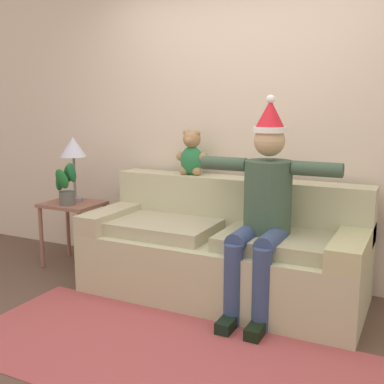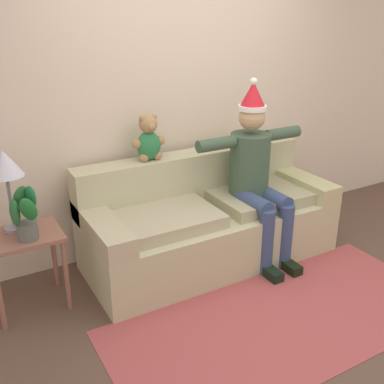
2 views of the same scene
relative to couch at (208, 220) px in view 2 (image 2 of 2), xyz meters
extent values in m
plane|color=brown|center=(0.00, -1.03, -0.35)|extent=(10.00, 10.00, 0.00)
cube|color=beige|center=(0.00, 0.52, 1.00)|extent=(7.00, 0.10, 2.70)
cube|color=#BDBA93|center=(0.00, -0.05, -0.11)|extent=(2.14, 0.88, 0.47)
cube|color=#BFBA95|center=(0.00, 0.27, 0.33)|extent=(2.14, 0.24, 0.42)
cube|color=#BAB08F|center=(-0.96, -0.05, 0.19)|extent=(0.22, 0.88, 0.15)
cube|color=#BFBB86|center=(0.96, -0.05, 0.19)|extent=(0.22, 0.88, 0.15)
cube|color=#B4A98A|center=(-0.48, -0.10, 0.17)|extent=(0.86, 0.62, 0.10)
cube|color=tan|center=(0.48, -0.10, 0.17)|extent=(0.86, 0.62, 0.10)
cylinder|color=#3C5440|center=(0.36, -0.07, 0.48)|extent=(0.34, 0.34, 0.52)
sphere|color=tan|center=(0.36, -0.07, 0.88)|extent=(0.22, 0.22, 0.22)
cylinder|color=white|center=(0.36, -0.07, 0.95)|extent=(0.23, 0.23, 0.04)
cone|color=red|center=(0.36, -0.07, 1.06)|extent=(0.21, 0.21, 0.20)
sphere|color=white|center=(0.36, -0.07, 1.16)|extent=(0.06, 0.06, 0.06)
cylinder|color=#374770|center=(0.26, -0.27, 0.22)|extent=(0.14, 0.40, 0.14)
cylinder|color=#374770|center=(0.26, -0.47, -0.06)|extent=(0.13, 0.13, 0.57)
cube|color=black|center=(0.26, -0.55, -0.31)|extent=(0.10, 0.24, 0.08)
cylinder|color=#374770|center=(0.46, -0.27, 0.22)|extent=(0.14, 0.40, 0.14)
cylinder|color=#374770|center=(0.46, -0.47, -0.06)|extent=(0.13, 0.13, 0.57)
cube|color=black|center=(0.46, -0.55, -0.31)|extent=(0.10, 0.24, 0.08)
cylinder|color=#3C5440|center=(0.02, -0.07, 0.70)|extent=(0.34, 0.10, 0.10)
cylinder|color=#3C5440|center=(0.70, -0.07, 0.70)|extent=(0.34, 0.10, 0.10)
ellipsoid|color=#297944|center=(-0.41, 0.27, 0.66)|extent=(0.20, 0.16, 0.24)
sphere|color=#AB8257|center=(-0.41, 0.27, 0.84)|extent=(0.15, 0.15, 0.15)
sphere|color=#AB8257|center=(-0.41, 0.21, 0.83)|extent=(0.07, 0.07, 0.07)
sphere|color=#AB8257|center=(-0.46, 0.27, 0.89)|extent=(0.05, 0.05, 0.05)
sphere|color=#AB8257|center=(-0.36, 0.27, 0.89)|extent=(0.05, 0.05, 0.05)
sphere|color=#AB8257|center=(-0.52, 0.27, 0.69)|extent=(0.08, 0.08, 0.08)
sphere|color=#AB8257|center=(-0.47, 0.24, 0.58)|extent=(0.08, 0.08, 0.08)
sphere|color=#AB8257|center=(-0.31, 0.27, 0.69)|extent=(0.08, 0.08, 0.08)
sphere|color=#AB8257|center=(-0.35, 0.24, 0.58)|extent=(0.08, 0.08, 0.08)
cube|color=#935D4D|center=(-1.51, 0.02, 0.23)|extent=(0.51, 0.42, 0.03)
cylinder|color=#935D4D|center=(-1.28, -0.16, -0.07)|extent=(0.04, 0.04, 0.56)
cylinder|color=#935D4D|center=(-1.28, 0.20, -0.07)|extent=(0.04, 0.04, 0.56)
cylinder|color=gray|center=(-1.54, 0.11, 0.26)|extent=(0.14, 0.14, 0.03)
cylinder|color=gray|center=(-1.54, 0.11, 0.46)|extent=(0.02, 0.02, 0.38)
cone|color=silver|center=(-1.54, 0.11, 0.74)|extent=(0.24, 0.24, 0.18)
cylinder|color=#5A5B56|center=(-1.48, -0.07, 0.30)|extent=(0.14, 0.14, 0.12)
ellipsoid|color=#1A6336|center=(-1.43, -0.06, 0.54)|extent=(0.09, 0.16, 0.20)
ellipsoid|color=#1F5727|center=(-1.49, -0.03, 0.53)|extent=(0.16, 0.08, 0.21)
ellipsoid|color=#255F2F|center=(-1.55, -0.09, 0.46)|extent=(0.08, 0.14, 0.20)
ellipsoid|color=#1A6126|center=(-1.47, -0.14, 0.49)|extent=(0.17, 0.10, 0.21)
cube|color=#AE4A4C|center=(0.00, -1.04, -0.34)|extent=(2.53, 1.13, 0.01)
camera|label=1|loc=(1.36, -3.30, 1.14)|focal=44.53mm
camera|label=2|loc=(-1.87, -3.00, 1.70)|focal=42.30mm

